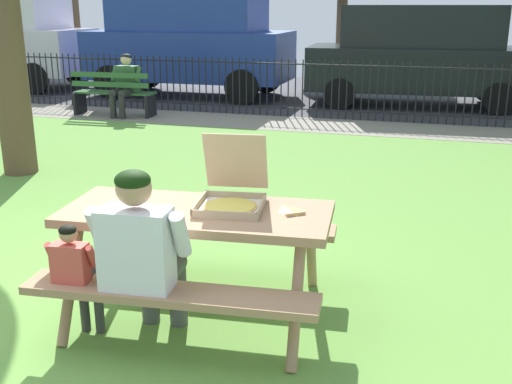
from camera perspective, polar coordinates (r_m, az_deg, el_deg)
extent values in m
cube|color=#689D42|center=(6.28, -8.26, -2.51)|extent=(28.00, 12.14, 0.02)
cube|color=gray|center=(11.22, 3.20, 6.39)|extent=(28.00, 1.40, 0.01)
cube|color=#38383D|center=(15.13, 6.80, 9.08)|extent=(28.00, 6.68, 0.01)
cube|color=#A27A58|center=(4.11, -5.59, -2.04)|extent=(1.86, 0.92, 0.06)
cube|color=#A27A58|center=(3.70, -8.14, -9.43)|extent=(1.82, 0.44, 0.05)
cube|color=#A27A58|center=(4.75, -3.43, -3.13)|extent=(1.82, 0.44, 0.05)
cylinder|color=#A27A58|center=(4.17, -16.96, -8.15)|extent=(0.11, 0.44, 0.74)
cylinder|color=#A27A58|center=(4.85, -12.45, -4.16)|extent=(0.11, 0.44, 0.74)
cylinder|color=#A27A58|center=(3.75, 3.79, -10.40)|extent=(0.11, 0.44, 0.74)
cylinder|color=#A27A58|center=(4.49, 5.19, -5.58)|extent=(0.11, 0.44, 0.74)
cube|color=tan|center=(4.09, -2.45, -1.52)|extent=(0.49, 0.49, 0.01)
cube|color=silver|center=(4.09, -2.45, -1.43)|extent=(0.45, 0.45, 0.00)
cube|color=tan|center=(3.89, -3.04, -2.12)|extent=(0.43, 0.07, 0.04)
cube|color=tan|center=(4.28, -1.92, -0.27)|extent=(0.43, 0.07, 0.04)
cube|color=tan|center=(4.13, -5.35, -1.01)|extent=(0.07, 0.43, 0.04)
cube|color=tan|center=(4.05, 0.50, -1.29)|extent=(0.07, 0.43, 0.04)
cube|color=tan|center=(4.23, -1.91, 2.90)|extent=(0.45, 0.22, 0.42)
cylinder|color=tan|center=(4.09, -2.45, -1.36)|extent=(0.37, 0.37, 0.01)
cylinder|color=#E2CB52|center=(4.09, -2.45, -1.27)|extent=(0.34, 0.34, 0.00)
pyramid|color=#F2C54B|center=(4.06, 3.18, -1.69)|extent=(0.21, 0.22, 0.01)
cube|color=tan|center=(3.98, 3.72, -2.03)|extent=(0.12, 0.10, 0.02)
cylinder|color=#4A4A4A|center=(4.24, -9.92, -9.20)|extent=(0.12, 0.12, 0.44)
cylinder|color=#4A4A4A|center=(3.96, -11.18, -7.25)|extent=(0.19, 0.43, 0.15)
cylinder|color=#4A4A4A|center=(4.18, -7.32, -9.50)|extent=(0.12, 0.12, 0.44)
cylinder|color=#4A4A4A|center=(3.89, -8.43, -7.55)|extent=(0.19, 0.43, 0.15)
cube|color=silver|center=(3.66, -11.16, -5.44)|extent=(0.44, 0.26, 0.52)
cylinder|color=silver|center=(3.77, -14.64, -3.32)|extent=(0.11, 0.22, 0.31)
cylinder|color=silver|center=(3.58, -7.09, -3.98)|extent=(0.11, 0.22, 0.31)
sphere|color=tan|center=(3.55, -11.39, 0.35)|extent=(0.21, 0.21, 0.21)
ellipsoid|color=black|center=(3.53, -11.50, 1.08)|extent=(0.21, 0.20, 0.12)
cylinder|color=#363636|center=(4.23, -15.83, -9.74)|extent=(0.06, 0.06, 0.44)
cylinder|color=#363636|center=(4.04, -16.79, -7.41)|extent=(0.10, 0.22, 0.08)
cylinder|color=#363636|center=(4.18, -14.54, -9.92)|extent=(0.06, 0.06, 0.44)
cylinder|color=#363636|center=(4.00, -15.46, -7.58)|extent=(0.10, 0.22, 0.08)
cube|color=#CC4C3F|center=(3.88, -17.00, -6.54)|extent=(0.23, 0.13, 0.27)
cylinder|color=#CC4C3F|center=(3.95, -18.63, -5.46)|extent=(0.06, 0.11, 0.16)
cylinder|color=#CC4C3F|center=(3.82, -15.09, -5.86)|extent=(0.06, 0.11, 0.16)
sphere|color=tan|center=(3.82, -17.18, -3.77)|extent=(0.11, 0.11, 0.11)
ellipsoid|color=black|center=(3.81, -17.25, -3.43)|extent=(0.11, 0.10, 0.06)
cylinder|color=black|center=(11.76, 4.09, 11.86)|extent=(23.89, 0.03, 0.03)
cylinder|color=black|center=(11.86, 4.01, 7.79)|extent=(23.89, 0.03, 0.03)
cylinder|color=black|center=(14.76, -22.58, 9.89)|extent=(0.02, 0.02, 1.10)
cylinder|color=black|center=(14.67, -22.14, 9.90)|extent=(0.02, 0.02, 1.10)
cylinder|color=black|center=(14.58, -21.70, 9.92)|extent=(0.02, 0.02, 1.10)
cylinder|color=black|center=(14.50, -21.26, 9.93)|extent=(0.02, 0.02, 1.10)
cylinder|color=black|center=(14.41, -20.80, 9.94)|extent=(0.02, 0.02, 1.10)
cylinder|color=black|center=(14.33, -20.35, 9.95)|extent=(0.02, 0.02, 1.10)
cylinder|color=black|center=(14.24, -19.89, 9.96)|extent=(0.02, 0.02, 1.10)
cylinder|color=black|center=(14.16, -19.42, 9.97)|extent=(0.02, 0.02, 1.10)
cylinder|color=black|center=(14.08, -18.95, 9.98)|extent=(0.02, 0.02, 1.10)
cylinder|color=black|center=(14.00, -18.47, 9.99)|extent=(0.02, 0.02, 1.10)
cylinder|color=black|center=(13.92, -17.98, 10.00)|extent=(0.02, 0.02, 1.10)
cylinder|color=black|center=(13.84, -17.49, 10.00)|extent=(0.02, 0.02, 1.10)
cylinder|color=black|center=(13.77, -17.00, 10.01)|extent=(0.02, 0.02, 1.10)
cylinder|color=black|center=(13.69, -16.50, 10.02)|extent=(0.02, 0.02, 1.10)
cylinder|color=black|center=(13.61, -15.99, 10.02)|extent=(0.02, 0.02, 1.10)
cylinder|color=black|center=(13.54, -15.48, 10.03)|extent=(0.02, 0.02, 1.10)
cylinder|color=black|center=(13.47, -14.96, 10.03)|extent=(0.02, 0.02, 1.10)
cylinder|color=black|center=(13.40, -14.44, 10.04)|extent=(0.02, 0.02, 1.10)
cylinder|color=black|center=(13.32, -13.91, 10.04)|extent=(0.02, 0.02, 1.10)
cylinder|color=black|center=(13.25, -13.38, 10.04)|extent=(0.02, 0.02, 1.10)
cylinder|color=black|center=(13.19, -12.84, 10.04)|extent=(0.02, 0.02, 1.10)
cylinder|color=black|center=(13.12, -12.29, 10.04)|extent=(0.02, 0.02, 1.10)
cylinder|color=black|center=(13.05, -11.74, 10.04)|extent=(0.02, 0.02, 1.10)
cylinder|color=black|center=(12.99, -11.19, 10.04)|extent=(0.02, 0.02, 1.10)
cylinder|color=black|center=(12.92, -10.62, 10.04)|extent=(0.02, 0.02, 1.10)
cylinder|color=black|center=(12.86, -10.06, 10.03)|extent=(0.02, 0.02, 1.10)
cylinder|color=black|center=(12.80, -9.48, 10.03)|extent=(0.02, 0.02, 1.10)
cylinder|color=black|center=(12.74, -8.90, 10.02)|extent=(0.02, 0.02, 1.10)
cylinder|color=black|center=(12.68, -8.32, 10.02)|extent=(0.02, 0.02, 1.10)
cylinder|color=black|center=(12.62, -7.73, 10.01)|extent=(0.02, 0.02, 1.10)
cylinder|color=black|center=(12.57, -7.14, 10.00)|extent=(0.02, 0.02, 1.10)
cylinder|color=black|center=(12.51, -6.54, 9.99)|extent=(0.02, 0.02, 1.10)
cylinder|color=black|center=(12.46, -5.93, 9.98)|extent=(0.02, 0.02, 1.10)
cylinder|color=black|center=(12.40, -5.32, 9.96)|extent=(0.02, 0.02, 1.10)
cylinder|color=black|center=(12.35, -4.71, 9.95)|extent=(0.02, 0.02, 1.10)
cylinder|color=black|center=(12.30, -4.09, 9.94)|extent=(0.02, 0.02, 1.10)
cylinder|color=black|center=(12.25, -3.46, 9.92)|extent=(0.02, 0.02, 1.10)
cylinder|color=black|center=(12.21, -2.83, 9.90)|extent=(0.02, 0.02, 1.10)
cylinder|color=black|center=(12.16, -2.20, 9.88)|extent=(0.02, 0.02, 1.10)
cylinder|color=black|center=(12.12, -1.56, 9.86)|extent=(0.02, 0.02, 1.10)
cylinder|color=black|center=(12.08, -0.91, 9.84)|extent=(0.02, 0.02, 1.10)
cylinder|color=black|center=(12.04, -0.26, 9.82)|extent=(0.02, 0.02, 1.10)
cylinder|color=black|center=(12.00, 0.39, 9.79)|extent=(0.02, 0.02, 1.10)
cylinder|color=black|center=(11.96, 1.04, 9.77)|extent=(0.02, 0.02, 1.10)
cylinder|color=black|center=(11.92, 1.70, 9.74)|extent=(0.02, 0.02, 1.10)
cylinder|color=black|center=(11.89, 2.37, 9.71)|extent=(0.02, 0.02, 1.10)
cylinder|color=black|center=(11.85, 3.04, 9.68)|extent=(0.02, 0.02, 1.10)
cylinder|color=black|center=(11.82, 3.71, 9.65)|extent=(0.02, 0.02, 1.10)
cylinder|color=black|center=(11.79, 4.38, 9.62)|extent=(0.02, 0.02, 1.10)
cylinder|color=black|center=(11.76, 5.06, 9.58)|extent=(0.02, 0.02, 1.10)
cylinder|color=black|center=(11.74, 5.74, 9.55)|extent=(0.02, 0.02, 1.10)
cylinder|color=black|center=(11.71, 6.43, 9.51)|extent=(0.02, 0.02, 1.10)
cylinder|color=black|center=(11.69, 7.11, 9.47)|extent=(0.02, 0.02, 1.10)
cylinder|color=black|center=(11.67, 7.80, 9.43)|extent=(0.02, 0.02, 1.10)
cylinder|color=black|center=(11.65, 8.50, 9.39)|extent=(0.02, 0.02, 1.10)
cylinder|color=black|center=(11.63, 9.19, 9.34)|extent=(0.02, 0.02, 1.10)
cylinder|color=black|center=(11.61, 9.88, 9.30)|extent=(0.02, 0.02, 1.10)
cylinder|color=black|center=(11.59, 10.58, 9.25)|extent=(0.02, 0.02, 1.10)
cylinder|color=black|center=(11.58, 11.28, 9.20)|extent=(0.02, 0.02, 1.10)
cylinder|color=black|center=(11.57, 11.98, 9.15)|extent=(0.02, 0.02, 1.10)
cylinder|color=black|center=(11.56, 12.68, 9.10)|extent=(0.02, 0.02, 1.10)
cylinder|color=black|center=(11.55, 13.39, 9.05)|extent=(0.02, 0.02, 1.10)
cylinder|color=black|center=(11.54, 14.09, 9.00)|extent=(0.02, 0.02, 1.10)
cylinder|color=black|center=(11.54, 14.79, 8.94)|extent=(0.02, 0.02, 1.10)
cylinder|color=black|center=(11.54, 15.50, 8.89)|extent=(0.02, 0.02, 1.10)
cylinder|color=black|center=(11.53, 16.20, 8.83)|extent=(0.02, 0.02, 1.10)
cylinder|color=black|center=(11.53, 16.91, 8.77)|extent=(0.02, 0.02, 1.10)
cylinder|color=black|center=(11.54, 17.61, 8.71)|extent=(0.02, 0.02, 1.10)
cylinder|color=black|center=(11.54, 18.31, 8.65)|extent=(0.02, 0.02, 1.10)
cylinder|color=black|center=(11.54, 19.01, 8.58)|extent=(0.02, 0.02, 1.10)
cylinder|color=black|center=(11.55, 19.72, 8.52)|extent=(0.02, 0.02, 1.10)
cylinder|color=black|center=(11.56, 20.42, 8.45)|extent=(0.02, 0.02, 1.10)
cylinder|color=black|center=(11.57, 21.12, 8.39)|extent=(0.02, 0.02, 1.10)
cylinder|color=black|center=(11.58, 21.81, 8.32)|extent=(0.02, 0.02, 1.10)
cylinder|color=black|center=(11.60, 22.51, 8.25)|extent=(0.02, 0.02, 1.10)
cube|color=#305C2F|center=(12.48, -12.77, 9.16)|extent=(1.60, 0.16, 0.04)
cube|color=#305C2F|center=(12.36, -13.06, 9.06)|extent=(1.60, 0.16, 0.04)
cube|color=#305C2F|center=(12.24, -13.36, 8.96)|extent=(1.60, 0.16, 0.04)
cube|color=#305C2F|center=(12.16, -13.55, 9.76)|extent=(1.60, 0.12, 0.11)
cube|color=#305C2F|center=(12.14, -13.61, 10.60)|extent=(1.60, 0.12, 0.11)
cube|color=black|center=(12.02, -9.84, 7.97)|extent=(0.07, 0.44, 0.44)
cube|color=black|center=(12.71, -16.18, 8.04)|extent=(0.07, 0.44, 0.44)
cylinder|color=#292929|center=(11.90, -12.44, 7.73)|extent=(0.12, 0.12, 0.44)
cylinder|color=#292929|center=(12.04, -11.98, 9.07)|extent=(0.18, 0.43, 0.15)
cylinder|color=#292929|center=(12.01, -13.25, 7.76)|extent=(0.12, 0.12, 0.44)
cylinder|color=#292929|center=(12.15, -12.79, 9.09)|extent=(0.18, 0.43, 0.15)
cube|color=#386638|center=(12.24, -11.92, 10.29)|extent=(0.43, 0.25, 0.52)
cylinder|color=#386638|center=(12.05, -11.01, 10.74)|extent=(0.10, 0.21, 0.31)
cylinder|color=#386638|center=(12.33, -13.12, 10.75)|extent=(0.10, 0.21, 0.31)
sphere|color=beige|center=(12.19, -12.08, 12.05)|extent=(0.21, 0.21, 0.21)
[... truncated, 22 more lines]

